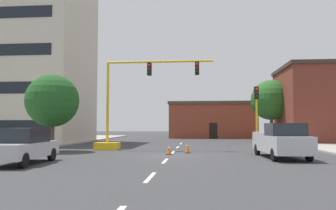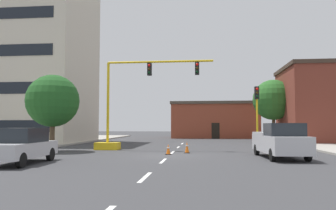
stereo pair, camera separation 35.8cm
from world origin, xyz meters
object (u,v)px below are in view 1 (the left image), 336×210
Objects in this scene: tree_left_near at (52,101)px; sedan_silver_near_left at (23,146)px; traffic_signal_gantry at (122,120)px; traffic_light_pole_right at (257,103)px; traffic_cone_roadside_a at (169,149)px; traffic_cone_roadside_b at (187,147)px; pickup_truck_silver at (281,141)px; tree_right_far at (271,100)px.

tree_left_near is 8.26m from sedan_silver_near_left.
sedan_silver_near_left is (1.98, -7.54, -2.74)m from tree_left_near.
sedan_silver_near_left is (-2.67, -9.60, -1.35)m from traffic_signal_gantry.
traffic_light_pole_right reaches higher than traffic_cone_roadside_a.
traffic_cone_roadside_a is 0.87× the size of traffic_cone_roadside_b.
pickup_truck_silver reaches higher than traffic_cone_roadside_a.
tree_right_far reaches higher than tree_left_near.
tree_left_near is at bearing -139.88° from tree_right_far.
tree_right_far is 19.21m from traffic_cone_roadside_b.
traffic_signal_gantry is 5.97m from traffic_cone_roadside_b.
traffic_light_pole_right is at bearing 30.61° from traffic_cone_roadside_b.
tree_left_near is (-18.84, -15.87, -1.13)m from tree_right_far.
traffic_cone_roadside_b is (-5.15, -3.05, -3.14)m from traffic_light_pole_right.
traffic_signal_gantry reaches higher than tree_left_near.
pickup_truck_silver reaches higher than sedan_silver_near_left.
tree_left_near is 10.27m from traffic_cone_roadside_b.
tree_right_far is at bearing 40.12° from tree_left_near.
traffic_cone_roadside_a is at bearing -131.99° from traffic_cone_roadside_b.
tree_right_far is at bearing 60.89° from traffic_cone_roadside_b.
pickup_truck_silver is at bearing -28.56° from traffic_cone_roadside_b.
traffic_cone_roadside_b is at bearing 48.01° from traffic_cone_roadside_a.
tree_right_far is 1.55× the size of sedan_silver_near_left.
tree_left_near reaches higher than pickup_truck_silver.
tree_right_far is at bearing 73.46° from traffic_light_pole_right.
traffic_cone_roadside_a is at bearing 165.55° from pickup_truck_silver.
traffic_signal_gantry is 19.96m from tree_right_far.
sedan_silver_near_left is at bearing -138.76° from traffic_cone_roadside_a.
tree_left_near reaches higher than sedan_silver_near_left.
traffic_light_pole_right is 15.11m from tree_left_near.
tree_left_near reaches higher than traffic_light_pole_right.
traffic_signal_gantry reaches higher than traffic_cone_roadside_b.
traffic_signal_gantry reaches higher than traffic_cone_roadside_a.
sedan_silver_near_left is 5.81× the size of traffic_cone_roadside_b.
traffic_cone_roadside_a is (-6.58, 1.70, -0.64)m from pickup_truck_silver.
sedan_silver_near_left is at bearing -141.92° from traffic_light_pole_right.
pickup_truck_silver is (0.29, -6.01, -2.55)m from traffic_light_pole_right.
pickup_truck_silver is 1.21× the size of sedan_silver_near_left.
traffic_cone_roadside_a is (6.62, 5.80, -0.55)m from sedan_silver_near_left.
tree_left_near is 9.37m from traffic_cone_roadside_a.
tree_left_near is at bearing 104.71° from sedan_silver_near_left.
tree_right_far is at bearing 79.26° from pickup_truck_silver.
tree_left_near is at bearing -156.11° from traffic_signal_gantry.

